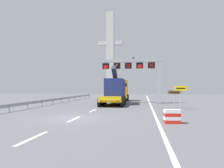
# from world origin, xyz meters

# --- Properties ---
(ground) EXTENTS (112.00, 112.00, 0.00)m
(ground) POSITION_xyz_m (0.00, 0.00, 0.00)
(ground) COLOR #5B5B60
(lane_markings) EXTENTS (0.20, 40.68, 0.01)m
(lane_markings) POSITION_xyz_m (0.23, 13.04, 0.01)
(lane_markings) COLOR silver
(lane_markings) RESTS_ON ground
(edge_line_right) EXTENTS (0.20, 63.00, 0.01)m
(edge_line_right) POSITION_xyz_m (6.20, 12.00, 0.01)
(edge_line_right) COLOR silver
(edge_line_right) RESTS_ON ground
(overhead_lane_gantry) EXTENTS (9.92, 0.90, 6.93)m
(overhead_lane_gantry) POSITION_xyz_m (4.26, 15.09, 5.30)
(overhead_lane_gantry) COLOR #9EA0A5
(overhead_lane_gantry) RESTS_ON ground
(heavy_haul_truck_yellow) EXTENTS (3.21, 14.10, 5.30)m
(heavy_haul_truck_yellow) POSITION_xyz_m (1.26, 16.00, 1.99)
(heavy_haul_truck_yellow) COLOR yellow
(heavy_haul_truck_yellow) RESTS_ON ground
(exit_sign_yellow) EXTENTS (1.28, 0.15, 2.50)m
(exit_sign_yellow) POSITION_xyz_m (9.14, 7.21, 1.87)
(exit_sign_yellow) COLOR #9EA0A5
(exit_sign_yellow) RESTS_ON ground
(tourist_info_sign_brown) EXTENTS (1.54, 0.15, 2.00)m
(tourist_info_sign_brown) POSITION_xyz_m (8.87, 9.47, 1.53)
(tourist_info_sign_brown) COLOR #9EA0A5
(tourist_info_sign_brown) RESTS_ON ground
(crash_barrier_striped) EXTENTS (1.06, 0.63, 0.90)m
(crash_barrier_striped) POSITION_xyz_m (7.07, -1.14, 0.45)
(crash_barrier_striped) COLOR red
(crash_barrier_striped) RESTS_ON ground
(guardrail_left) EXTENTS (0.13, 33.21, 0.76)m
(guardrail_left) POSITION_xyz_m (-7.43, 14.60, 0.56)
(guardrail_left) COLOR #999EA3
(guardrail_left) RESTS_ON ground
(bridge_pylon_distant) EXTENTS (9.00, 2.00, 30.44)m
(bridge_pylon_distant) POSITION_xyz_m (-6.82, 57.12, 15.60)
(bridge_pylon_distant) COLOR #B7B7B2
(bridge_pylon_distant) RESTS_ON ground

